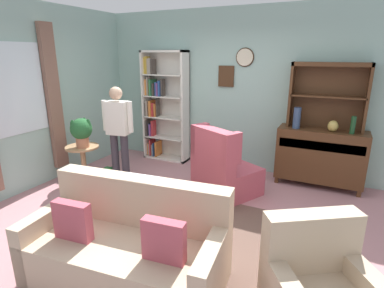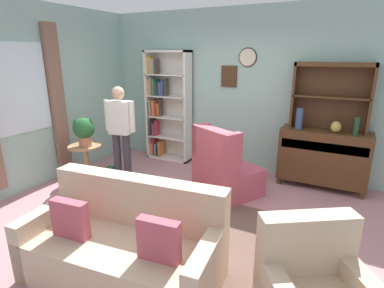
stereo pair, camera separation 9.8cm
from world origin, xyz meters
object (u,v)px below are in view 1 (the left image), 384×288
plant_stand (83,160)px  couch_floral (128,247)px  coffee_table (168,202)px  potted_plant_large (81,130)px  book_stack (163,194)px  vase_round (333,126)px  vase_tall (297,118)px  bookshelf (162,107)px  sideboard (320,155)px  potted_plant_small (108,173)px  sideboard_hutch (329,87)px  wingback_chair (223,171)px  bottle_wine (353,125)px  person_reading (118,129)px

plant_stand → couch_floral: bearing=-36.4°
coffee_table → potted_plant_large: bearing=162.6°
potted_plant_large → book_stack: potted_plant_large is taller
vase_round → couch_floral: size_ratio=0.09×
vase_tall → bookshelf: bearing=176.3°
bookshelf → sideboard: (2.92, -0.08, -0.54)m
potted_plant_small → couch_floral: bearing=-44.6°
bookshelf → sideboard: bearing=-1.7°
vase_round → couch_floral: vase_round is taller
couch_floral → potted_plant_small: size_ratio=7.19×
sideboard_hutch → potted_plant_small: sideboard_hutch is taller
couch_floral → coffee_table: couch_floral is taller
sideboard → bookshelf: bearing=178.3°
potted_plant_small → plant_stand: bearing=-150.2°
potted_plant_small → vase_tall: bearing=25.0°
potted_plant_large → potted_plant_small: bearing=37.6°
sideboard → potted_plant_small: (-3.12, -1.35, -0.36)m
wingback_chair → potted_plant_small: (-1.87, -0.37, -0.23)m
bookshelf → bottle_wine: size_ratio=8.03×
sideboard_hutch → couch_floral: sideboard_hutch is taller
bookshelf → plant_stand: size_ratio=3.38×
coffee_table → sideboard: bearing=55.2°
vase_tall → potted_plant_small: size_ratio=1.25×
bottle_wine → wingback_chair: (-1.64, -0.90, -0.67)m
sideboard_hutch → vase_round: bearing=-53.5°
plant_stand → book_stack: bearing=-18.7°
potted_plant_large → vase_round: bearing=23.0°
vase_tall → couch_floral: vase_tall is taller
sideboard → coffee_table: bearing=-124.8°
bottle_wine → plant_stand: size_ratio=0.42×
wingback_chair → vase_tall: bearing=46.6°
sideboard_hutch → plant_stand: bearing=-154.4°
vase_round → potted_plant_large: vase_round is taller
vase_round → plant_stand: bearing=-157.6°
vase_round → plant_stand: size_ratio=0.27×
couch_floral → sideboard_hutch: bearing=65.5°
sideboard → vase_tall: bearing=-168.4°
person_reading → coffee_table: (1.41, -0.88, -0.55)m
vase_round → person_reading: (-3.04, -1.21, -0.10)m
book_stack → wingback_chair: bearing=75.7°
potted_plant_small → wingback_chair: bearing=11.0°
vase_tall → wingback_chair: (-0.86, -0.91, -0.70)m
sideboard_hutch → person_reading: size_ratio=0.71×
vase_tall → coffee_table: vase_tall is taller
sideboard_hutch → vase_tall: 0.64m
potted_plant_large → coffee_table: bearing=-17.4°
bottle_wine → book_stack: size_ratio=1.18×
couch_floral → person_reading: person_reading is taller
bookshelf → bottle_wine: bookshelf is taller
bottle_wine → bookshelf: bearing=177.0°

